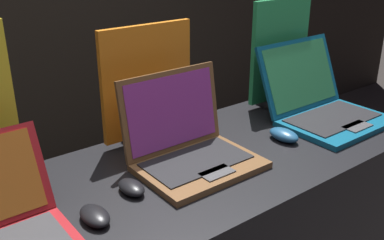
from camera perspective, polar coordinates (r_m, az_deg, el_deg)
mouse_front at (r=1.15m, az=-12.25°, el=-11.78°), size 0.06×0.11×0.03m
laptop_middle at (r=1.37m, az=-0.41°, el=-3.06°), size 0.36×0.30×0.27m
mouse_middle at (r=1.24m, az=-7.69°, el=-8.48°), size 0.06×0.10×0.03m
promo_stand_middle at (r=1.49m, az=-5.65°, el=4.19°), size 0.34×0.07×0.39m
laptop_back at (r=1.76m, az=16.17°, el=2.09°), size 0.39×0.39×0.28m
mouse_back at (r=1.56m, az=11.59°, el=-1.87°), size 0.07×0.11×0.04m
promo_stand_back at (r=1.85m, az=11.05°, el=8.10°), size 0.31×0.07×0.43m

